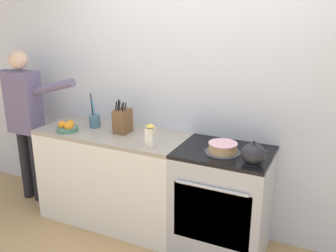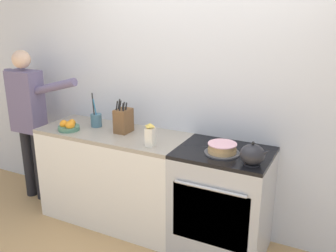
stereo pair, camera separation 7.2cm
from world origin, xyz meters
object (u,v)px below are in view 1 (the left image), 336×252
(layer_cake, at_px, (223,148))
(knife_block, at_px, (123,121))
(utensil_crock, at_px, (95,120))
(person_baker, at_px, (26,114))
(fruit_bowl, at_px, (68,127))
(tea_kettle, at_px, (254,154))
(stove_range, at_px, (222,201))
(milk_carton, at_px, (150,135))

(layer_cake, distance_m, knife_block, 0.99)
(utensil_crock, height_order, person_baker, person_baker)
(fruit_bowl, relative_size, person_baker, 0.12)
(tea_kettle, bearing_deg, utensil_crock, 172.22)
(stove_range, distance_m, milk_carton, 0.82)
(knife_block, relative_size, person_baker, 0.19)
(stove_range, distance_m, layer_cake, 0.50)
(fruit_bowl, distance_m, person_baker, 0.67)
(fruit_bowl, relative_size, milk_carton, 0.99)
(layer_cake, xyz_separation_m, tea_kettle, (0.27, -0.11, 0.04))
(stove_range, bearing_deg, person_baker, -179.39)
(fruit_bowl, bearing_deg, utensil_crock, 54.33)
(utensil_crock, relative_size, fruit_bowl, 1.67)
(fruit_bowl, bearing_deg, tea_kettle, -0.05)
(layer_cake, height_order, fruit_bowl, fruit_bowl)
(knife_block, bearing_deg, person_baker, -176.80)
(fruit_bowl, height_order, person_baker, person_baker)
(fruit_bowl, height_order, milk_carton, milk_carton)
(knife_block, bearing_deg, milk_carton, -27.63)
(stove_range, height_order, fruit_bowl, fruit_bowl)
(layer_cake, relative_size, tea_kettle, 1.26)
(layer_cake, xyz_separation_m, person_baker, (-2.12, 0.03, 0.01))
(layer_cake, xyz_separation_m, utensil_crock, (-1.32, 0.11, 0.03))
(layer_cake, bearing_deg, knife_block, 174.78)
(tea_kettle, distance_m, milk_carton, 0.85)
(fruit_bowl, distance_m, milk_carton, 0.89)
(fruit_bowl, xyz_separation_m, person_baker, (-0.66, 0.13, 0.01))
(fruit_bowl, bearing_deg, stove_range, 5.95)
(stove_range, height_order, knife_block, knife_block)
(layer_cake, distance_m, fruit_bowl, 1.47)
(knife_block, height_order, milk_carton, knife_block)
(person_baker, bearing_deg, stove_range, 6.16)
(layer_cake, relative_size, fruit_bowl, 1.42)
(stove_range, height_order, layer_cake, layer_cake)
(stove_range, bearing_deg, layer_cake, -91.85)
(tea_kettle, distance_m, fruit_bowl, 1.74)
(layer_cake, height_order, knife_block, knife_block)
(knife_block, distance_m, milk_carton, 0.45)
(utensil_crock, bearing_deg, knife_block, -3.58)
(tea_kettle, relative_size, knife_block, 0.72)
(utensil_crock, bearing_deg, tea_kettle, -7.78)
(layer_cake, xyz_separation_m, milk_carton, (-0.59, -0.12, 0.06))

